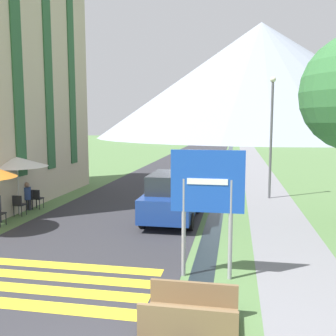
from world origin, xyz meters
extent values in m
plane|color=#517542|center=(0.00, 20.00, 0.00)|extent=(160.00, 160.00, 0.00)
cube|color=#2D2D33|center=(-2.50, 30.00, 0.00)|extent=(6.40, 60.00, 0.01)
cube|color=slate|center=(3.60, 30.00, 0.00)|extent=(2.20, 60.00, 0.01)
cube|color=black|center=(1.20, 30.00, 0.00)|extent=(0.60, 60.00, 0.00)
cube|color=yellow|center=(-2.50, 2.04, 0.01)|extent=(5.44, 0.44, 0.01)
cube|color=yellow|center=(-2.50, 2.74, 0.01)|extent=(5.44, 0.44, 0.01)
cube|color=yellow|center=(-2.50, 3.44, 0.01)|extent=(5.44, 0.44, 0.01)
cube|color=yellow|center=(-2.50, 4.14, 0.01)|extent=(5.44, 0.44, 0.01)
cone|color=gray|center=(7.67, 95.78, 14.44)|extent=(83.01, 83.01, 28.88)
cube|color=#285633|center=(-6.74, 9.46, 6.04)|extent=(0.06, 0.70, 9.06)
cube|color=#285633|center=(-6.74, 12.00, 6.04)|extent=(0.06, 0.70, 9.06)
cube|color=#285633|center=(-6.74, 14.54, 6.04)|extent=(0.06, 0.70, 9.06)
cylinder|color=gray|center=(0.75, 4.10, 1.19)|extent=(0.10, 0.10, 2.39)
cylinder|color=gray|center=(1.86, 4.10, 1.19)|extent=(0.10, 0.10, 2.39)
cube|color=#1947B7|center=(1.30, 4.08, 2.34)|extent=(1.73, 0.05, 1.47)
cube|color=white|center=(1.30, 4.05, 2.34)|extent=(0.95, 0.02, 0.14)
cube|color=brown|center=(1.20, 1.79, 0.14)|extent=(1.70, 1.10, 0.12)
cube|color=brown|center=(1.20, 1.28, 0.43)|extent=(1.70, 0.08, 0.45)
cube|color=brown|center=(1.20, 2.30, 0.43)|extent=(1.70, 0.08, 0.45)
cube|color=brown|center=(0.43, 1.79, 0.04)|extent=(0.16, 0.99, 0.08)
cube|color=brown|center=(1.97, 1.79, 0.04)|extent=(0.16, 0.99, 0.08)
cube|color=navy|center=(-0.40, 9.28, 0.72)|extent=(1.79, 4.25, 0.84)
cube|color=#23282D|center=(-0.40, 9.07, 1.48)|extent=(1.52, 2.34, 0.68)
cylinder|color=black|center=(-1.26, 10.60, 0.30)|extent=(0.18, 0.60, 0.60)
cylinder|color=black|center=(0.46, 10.60, 0.30)|extent=(0.18, 0.60, 0.60)
cylinder|color=black|center=(-1.26, 7.96, 0.30)|extent=(0.18, 0.60, 0.60)
cylinder|color=black|center=(0.46, 7.96, 0.30)|extent=(0.18, 0.60, 0.60)
cube|color=#B2B2B7|center=(-0.68, 20.62, 0.72)|extent=(1.63, 4.42, 0.84)
cube|color=#23282D|center=(-0.68, 20.40, 1.48)|extent=(1.38, 2.43, 0.68)
cylinder|color=black|center=(-1.45, 21.99, 0.30)|extent=(0.18, 0.60, 0.60)
cylinder|color=black|center=(0.09, 21.99, 0.30)|extent=(0.18, 0.60, 0.60)
cylinder|color=black|center=(-1.45, 19.25, 0.30)|extent=(0.18, 0.60, 0.60)
cylinder|color=black|center=(0.09, 19.25, 0.30)|extent=(0.18, 0.60, 0.60)
cube|color=#232328|center=(-6.70, 9.95, 0.45)|extent=(0.40, 0.40, 0.04)
cube|color=#232328|center=(-6.70, 9.77, 0.65)|extent=(0.40, 0.04, 0.40)
cylinder|color=#232328|center=(-6.87, 10.12, 0.23)|extent=(0.03, 0.03, 0.45)
cylinder|color=#232328|center=(-6.53, 10.12, 0.23)|extent=(0.03, 0.03, 0.45)
cylinder|color=#232328|center=(-6.87, 9.78, 0.23)|extent=(0.03, 0.03, 0.45)
cylinder|color=#232328|center=(-6.53, 9.78, 0.23)|extent=(0.03, 0.03, 0.45)
cube|color=#232328|center=(-6.44, 10.06, 0.45)|extent=(0.40, 0.40, 0.04)
cube|color=#232328|center=(-6.44, 9.88, 0.65)|extent=(0.40, 0.04, 0.40)
cylinder|color=#232328|center=(-6.61, 10.23, 0.23)|extent=(0.03, 0.03, 0.45)
cylinder|color=#232328|center=(-6.27, 10.23, 0.23)|extent=(0.03, 0.03, 0.45)
cylinder|color=#232328|center=(-6.61, 9.89, 0.23)|extent=(0.03, 0.03, 0.45)
cylinder|color=#232328|center=(-6.27, 9.89, 0.23)|extent=(0.03, 0.03, 0.45)
cube|color=#232328|center=(-6.49, 8.77, 0.45)|extent=(0.40, 0.40, 0.04)
cube|color=#232328|center=(-6.49, 8.59, 0.65)|extent=(0.40, 0.04, 0.40)
cylinder|color=#232328|center=(-6.66, 8.94, 0.23)|extent=(0.03, 0.03, 0.45)
cylinder|color=#232328|center=(-6.32, 8.94, 0.23)|extent=(0.03, 0.03, 0.45)
cylinder|color=#232328|center=(-6.66, 8.60, 0.23)|extent=(0.03, 0.03, 0.45)
cylinder|color=#232328|center=(-6.32, 8.60, 0.23)|extent=(0.03, 0.03, 0.45)
cylinder|color=#232328|center=(-6.23, 7.45, 0.23)|extent=(0.03, 0.03, 0.45)
cylinder|color=#232328|center=(-6.23, 7.11, 0.23)|extent=(0.03, 0.03, 0.45)
cylinder|color=#B7B2A8|center=(-6.64, 8.95, 1.12)|extent=(0.06, 0.06, 2.25)
cone|color=silver|center=(-6.64, 8.95, 2.15)|extent=(2.40, 2.40, 0.39)
cylinder|color=#282833|center=(-6.82, 9.73, 0.23)|extent=(0.14, 0.14, 0.46)
cylinder|color=#282833|center=(-6.64, 9.73, 0.23)|extent=(0.14, 0.14, 0.46)
cylinder|color=navy|center=(-6.73, 9.73, 0.72)|extent=(0.32, 0.32, 0.52)
sphere|color=#9E755B|center=(-6.73, 9.73, 1.08)|extent=(0.22, 0.22, 0.22)
cylinder|color=#515156|center=(3.61, 14.18, 2.81)|extent=(0.12, 0.12, 5.62)
sphere|color=silver|center=(3.61, 14.18, 5.74)|extent=(0.28, 0.28, 0.28)
camera|label=1|loc=(1.94, -4.55, 3.69)|focal=40.00mm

